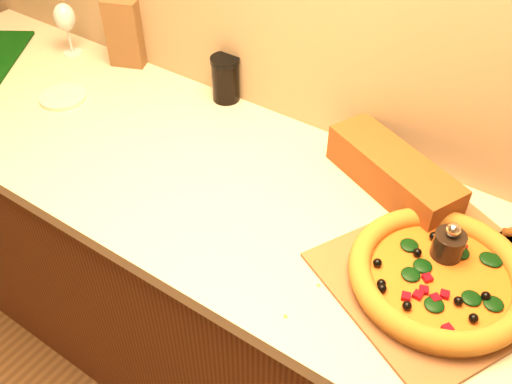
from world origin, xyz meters
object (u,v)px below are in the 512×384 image
pizza (439,276)px  dark_jar (226,79)px  pepper_grinder (447,249)px  pizza_peel (446,275)px  wine_glass (65,19)px  side_plate (63,97)px

pizza → dark_jar: size_ratio=2.72×
pizza → pepper_grinder: 0.07m
pizza → dark_jar: bearing=157.9°
pepper_grinder → dark_jar: bearing=161.5°
pizza_peel → wine_glass: size_ratio=3.69×
dark_jar → side_plate: 0.50m
pizza → wine_glass: wine_glass is taller
wine_glass → pizza: bearing=-10.2°
pizza → side_plate: bearing=178.1°
side_plate → dark_jar: bearing=34.9°
pizza_peel → pepper_grinder: bearing=153.7°
pepper_grinder → pizza_peel: bearing=-52.6°
pizza_peel → pepper_grinder: (-0.02, 0.03, 0.05)m
dark_jar → side_plate: bearing=-145.1°
pizza → wine_glass: (-1.39, 0.25, 0.09)m
pizza_peel → pizza: size_ratio=1.71×
pepper_grinder → wine_glass: wine_glass is taller
pizza → wine_glass: bearing=169.8°
pizza_peel → pepper_grinder: 0.06m
pepper_grinder → dark_jar: (-0.78, 0.26, 0.02)m
dark_jar → pizza_peel: bearing=-19.7°
side_plate → wine_glass: bearing=132.4°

